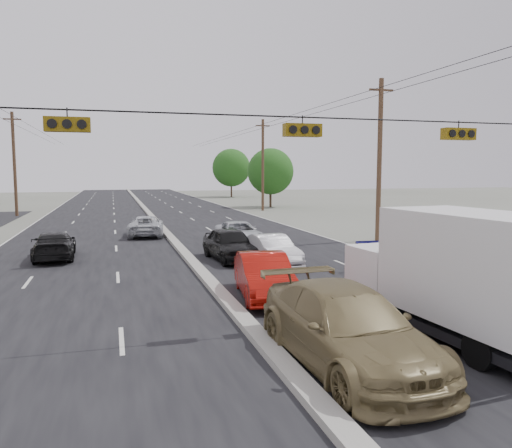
% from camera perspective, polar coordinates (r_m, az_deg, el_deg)
% --- Properties ---
extents(ground, '(200.00, 200.00, 0.00)m').
position_cam_1_polar(ground, '(14.01, -0.75, -12.00)').
color(ground, '#606356').
rests_on(ground, ground).
extents(road_surface, '(20.00, 160.00, 0.02)m').
position_cam_1_polar(road_surface, '(43.21, -11.33, 0.15)').
color(road_surface, black).
rests_on(road_surface, ground).
extents(center_median, '(0.50, 160.00, 0.20)m').
position_cam_1_polar(center_median, '(43.20, -11.34, 0.29)').
color(center_median, gray).
rests_on(center_median, ground).
extents(utility_pole_left_c, '(1.60, 0.30, 10.00)m').
position_cam_1_polar(utility_pole_left_c, '(53.61, -25.89, 6.25)').
color(utility_pole_left_c, '#422D1E').
rests_on(utility_pole_left_c, ground).
extents(utility_pole_right_b, '(1.60, 0.30, 10.00)m').
position_cam_1_polar(utility_pole_right_b, '(32.14, 13.93, 7.23)').
color(utility_pole_right_b, '#422D1E').
rests_on(utility_pole_right_b, ground).
extents(utility_pole_right_c, '(1.60, 0.30, 10.00)m').
position_cam_1_polar(utility_pole_right_c, '(55.23, 0.78, 6.83)').
color(utility_pole_right_c, '#422D1E').
rests_on(utility_pole_right_c, ground).
extents(traffic_signals, '(25.00, 0.30, 0.54)m').
position_cam_1_polar(traffic_signals, '(13.81, 4.93, 10.82)').
color(traffic_signals, black).
rests_on(traffic_signals, ground).
extents(tree_right_mid, '(5.60, 5.60, 7.14)m').
position_cam_1_polar(tree_right_mid, '(60.74, 1.67, 6.03)').
color(tree_right_mid, '#382619').
rests_on(tree_right_mid, ground).
extents(tree_right_far, '(6.40, 6.40, 8.16)m').
position_cam_1_polar(tree_right_far, '(85.12, -2.85, 6.44)').
color(tree_right_far, '#382619').
rests_on(tree_right_far, ground).
extents(box_truck, '(2.81, 6.74, 3.34)m').
position_cam_1_polar(box_truck, '(13.98, 21.74, -5.22)').
color(box_truck, black).
rests_on(box_truck, ground).
extents(tan_sedan, '(2.65, 6.06, 1.73)m').
position_cam_1_polar(tan_sedan, '(11.48, 10.33, -11.65)').
color(tan_sedan, olive).
rests_on(tan_sedan, ground).
extents(red_sedan, '(2.16, 4.74, 1.51)m').
position_cam_1_polar(red_sedan, '(17.18, 0.92, -6.01)').
color(red_sedan, '#A6110A').
rests_on(red_sedan, ground).
extents(black_suv, '(3.00, 5.32, 1.40)m').
position_cam_1_polar(black_suv, '(15.78, 26.63, -7.94)').
color(black_suv, black).
rests_on(black_suv, ground).
extents(queue_car_a, '(2.29, 4.79, 1.58)m').
position_cam_1_polar(queue_car_a, '(24.37, -2.94, -2.34)').
color(queue_car_a, black).
rests_on(queue_car_a, ground).
extents(queue_car_b, '(1.76, 4.32, 1.39)m').
position_cam_1_polar(queue_car_b, '(23.08, 1.83, -3.04)').
color(queue_car_b, silver).
rests_on(queue_car_b, ground).
extents(queue_car_c, '(2.58, 5.13, 1.39)m').
position_cam_1_polar(queue_car_c, '(29.12, -2.01, -1.15)').
color(queue_car_c, silver).
rests_on(queue_car_c, ground).
extents(queue_car_d, '(2.40, 4.87, 1.36)m').
position_cam_1_polar(queue_car_d, '(20.37, 15.76, -4.54)').
color(queue_car_d, navy).
rests_on(queue_car_d, ground).
extents(oncoming_near, '(2.10, 4.78, 1.37)m').
position_cam_1_polar(oncoming_near, '(26.64, -22.04, -2.29)').
color(oncoming_near, black).
rests_on(oncoming_near, ground).
extents(oncoming_far, '(2.71, 5.07, 1.35)m').
position_cam_1_polar(oncoming_far, '(34.30, -12.45, -0.24)').
color(oncoming_far, '#B4B7BC').
rests_on(oncoming_far, ground).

